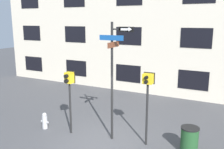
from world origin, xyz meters
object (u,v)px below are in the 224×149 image
pedestrian_signal_right (148,89)px  trash_bin (189,140)px  pedestrian_signal_left (69,85)px  fire_hydrant (45,121)px  street_sign_pole (114,72)px

pedestrian_signal_right → trash_bin: bearing=5.2°
pedestrian_signal_left → fire_hydrant: size_ratio=3.64×
pedestrian_signal_left → pedestrian_signal_right: size_ratio=0.94×
fire_hydrant → trash_bin: 5.84m
street_sign_pole → fire_hydrant: bearing=-171.4°
pedestrian_signal_right → fire_hydrant: pedestrian_signal_right is taller
fire_hydrant → trash_bin: (5.79, 0.74, 0.13)m
street_sign_pole → trash_bin: bearing=5.9°
pedestrian_signal_left → trash_bin: 4.84m
trash_bin → fire_hydrant: bearing=-172.7°
street_sign_pole → trash_bin: street_sign_pole is taller
street_sign_pole → pedestrian_signal_right: size_ratio=1.64×
street_sign_pole → pedestrian_signal_right: bearing=6.7°
pedestrian_signal_left → fire_hydrant: (-1.24, -0.15, -1.66)m
pedestrian_signal_left → fire_hydrant: 2.08m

